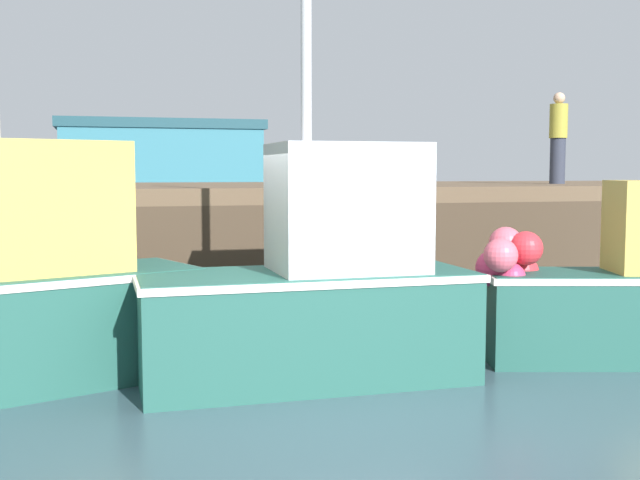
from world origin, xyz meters
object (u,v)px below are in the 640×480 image
(fishing_boat_near_left, at_px, (13,300))
(fishing_boat_near_right, at_px, (318,289))
(dockworker, at_px, (558,138))
(mooring_buoy_foreground, at_px, (351,338))
(fishing_boat_mid, at_px, (635,291))

(fishing_boat_near_left, distance_m, fishing_boat_near_right, 3.25)
(dockworker, bearing_deg, fishing_boat_near_right, -140.84)
(fishing_boat_near_left, relative_size, mooring_buoy_foreground, 7.24)
(fishing_boat_near_right, distance_m, mooring_buoy_foreground, 1.15)
(fishing_boat_near_left, height_order, dockworker, fishing_boat_near_left)
(mooring_buoy_foreground, bearing_deg, fishing_boat_near_right, -132.78)
(mooring_buoy_foreground, bearing_deg, dockworker, 38.16)
(fishing_boat_near_left, relative_size, fishing_boat_mid, 1.22)
(fishing_boat_near_right, relative_size, dockworker, 3.08)
(dockworker, relative_size, mooring_buoy_foreground, 2.63)
(fishing_boat_mid, height_order, dockworker, dockworker)
(fishing_boat_near_left, bearing_deg, fishing_boat_near_right, -9.55)
(fishing_boat_near_left, height_order, mooring_buoy_foreground, fishing_boat_near_left)
(fishing_boat_near_right, height_order, dockworker, fishing_boat_near_right)
(fishing_boat_near_left, height_order, fishing_boat_near_right, fishing_boat_near_right)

